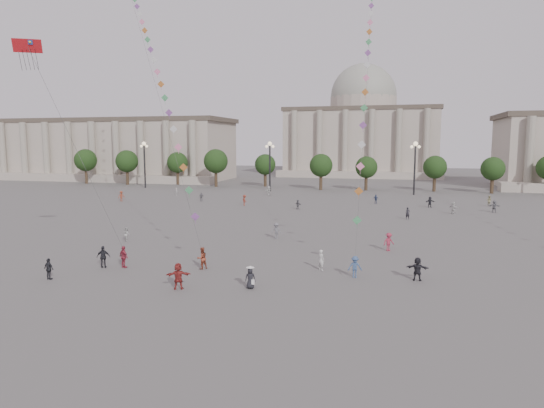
# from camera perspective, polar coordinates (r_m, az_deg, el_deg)

# --- Properties ---
(ground) EXTENTS (360.00, 360.00, 0.00)m
(ground) POSITION_cam_1_polar(r_m,az_deg,el_deg) (34.83, -6.40, -10.28)
(ground) COLOR #565350
(ground) RESTS_ON ground
(hall_west) EXTENTS (84.00, 26.22, 17.20)m
(hall_west) POSITION_cam_1_polar(r_m,az_deg,el_deg) (152.23, -20.25, 6.04)
(hall_west) COLOR #AB9F8F
(hall_west) RESTS_ON ground
(hall_central) EXTENTS (48.30, 34.30, 35.50)m
(hall_central) POSITION_cam_1_polar(r_m,az_deg,el_deg) (160.65, 10.57, 8.48)
(hall_central) COLOR #AB9F8F
(hall_central) RESTS_ON ground
(tree_row) EXTENTS (137.12, 5.12, 8.00)m
(tree_row) POSITION_cam_1_polar(r_m,az_deg,el_deg) (109.72, 8.45, 4.53)
(tree_row) COLOR #36271B
(tree_row) RESTS_ON ground
(lamp_post_far_west) EXTENTS (2.00, 0.90, 10.65)m
(lamp_post_far_west) POSITION_cam_1_polar(r_m,az_deg,el_deg) (116.01, -14.79, 5.48)
(lamp_post_far_west) COLOR #262628
(lamp_post_far_west) RESTS_ON ground
(lamp_post_mid_west) EXTENTS (2.00, 0.90, 10.65)m
(lamp_post_mid_west) POSITION_cam_1_polar(r_m,az_deg,el_deg) (104.56, -0.26, 5.55)
(lamp_post_mid_west) COLOR #262628
(lamp_post_mid_west) RESTS_ON ground
(lamp_post_mid_east) EXTENTS (2.00, 0.90, 10.65)m
(lamp_post_mid_east) POSITION_cam_1_polar(r_m,az_deg,el_deg) (101.02, 16.48, 5.19)
(lamp_post_mid_east) COLOR #262628
(lamp_post_mid_east) RESTS_ON ground
(person_crowd_0) EXTENTS (0.92, 0.39, 1.57)m
(person_crowd_0) POSITION_cam_1_polar(r_m,az_deg,el_deg) (85.26, 12.10, 0.57)
(person_crowd_0) COLOR navy
(person_crowd_0) RESTS_ON ground
(person_crowd_2) EXTENTS (1.29, 1.38, 1.87)m
(person_crowd_2) POSITION_cam_1_polar(r_m,az_deg,el_deg) (90.56, -17.30, 0.88)
(person_crowd_2) COLOR brown
(person_crowd_2) RESTS_ON ground
(person_crowd_3) EXTENTS (1.70, 0.60, 1.81)m
(person_crowd_3) POSITION_cam_1_polar(r_m,az_deg,el_deg) (38.80, 16.74, -7.33)
(person_crowd_3) COLOR #232228
(person_crowd_3) RESTS_ON ground
(person_crowd_4) EXTENTS (1.38, 1.79, 1.89)m
(person_crowd_4) POSITION_cam_1_polar(r_m,az_deg,el_deg) (96.04, -0.37, 1.56)
(person_crowd_4) COLOR silver
(person_crowd_4) RESTS_ON ground
(person_crowd_6) EXTENTS (1.19, 0.73, 1.78)m
(person_crowd_6) POSITION_cam_1_polar(r_m,az_deg,el_deg) (52.98, 0.52, -3.16)
(person_crowd_6) COLOR slate
(person_crowd_6) RESTS_ON ground
(person_crowd_7) EXTENTS (1.55, 1.58, 1.81)m
(person_crowd_7) POSITION_cam_1_polar(r_m,az_deg,el_deg) (76.07, 20.55, -0.43)
(person_crowd_7) COLOR silver
(person_crowd_7) RESTS_ON ground
(person_crowd_8) EXTENTS (1.33, 1.22, 1.79)m
(person_crowd_8) POSITION_cam_1_polar(r_m,az_deg,el_deg) (48.45, 13.57, -4.35)
(person_crowd_8) COLOR #9F2B42
(person_crowd_8) RESTS_ON ground
(person_crowd_9) EXTENTS (1.70, 1.15, 1.76)m
(person_crowd_9) POSITION_cam_1_polar(r_m,az_deg,el_deg) (82.51, 18.09, 0.22)
(person_crowd_9) COLOR black
(person_crowd_9) RESTS_ON ground
(person_crowd_10) EXTENTS (0.49, 0.62, 1.51)m
(person_crowd_10) POSITION_cam_1_polar(r_m,az_deg,el_deg) (97.76, -11.16, 1.42)
(person_crowd_10) COLOR #B6B6B1
(person_crowd_10) RESTS_ON ground
(person_crowd_12) EXTENTS (1.34, 1.25, 1.50)m
(person_crowd_12) POSITION_cam_1_polar(r_m,az_deg,el_deg) (76.56, 3.06, -0.05)
(person_crowd_12) COLOR slate
(person_crowd_12) RESTS_ON ground
(person_crowd_13) EXTENTS (0.74, 0.73, 1.73)m
(person_crowd_13) POSITION_cam_1_polar(r_m,az_deg,el_deg) (40.34, 5.80, -6.56)
(person_crowd_13) COLOR silver
(person_crowd_13) RESTS_ON ground
(person_crowd_16) EXTENTS (1.01, 0.70, 1.59)m
(person_crowd_16) POSITION_cam_1_polar(r_m,az_deg,el_deg) (87.60, -8.32, 0.84)
(person_crowd_16) COLOR #5B5B5F
(person_crowd_16) RESTS_ON ground
(person_crowd_17) EXTENTS (1.27, 1.33, 1.81)m
(person_crowd_17) POSITION_cam_1_polar(r_m,az_deg,el_deg) (80.77, -3.25, 0.44)
(person_crowd_17) COLOR maroon
(person_crowd_17) RESTS_ON ground
(person_crowd_18) EXTENTS (1.71, 0.62, 1.82)m
(person_crowd_18) POSITION_cam_1_polar(r_m,az_deg,el_deg) (80.14, 24.69, -0.26)
(person_crowd_18) COLOR slate
(person_crowd_18) RESTS_ON ground
(person_crowd_19) EXTENTS (0.91, 0.91, 1.49)m
(person_crowd_19) POSITION_cam_1_polar(r_m,az_deg,el_deg) (54.03, -16.72, -3.43)
(person_crowd_19) COLOR #B9BAB5
(person_crowd_19) RESTS_ON ground
(person_crowd_20) EXTENTS (0.71, 0.61, 1.66)m
(person_crowd_20) POSITION_cam_1_polar(r_m,az_deg,el_deg) (68.86, 15.67, -1.06)
(person_crowd_20) COLOR black
(person_crowd_20) RESTS_ON ground
(person_crowd_21) EXTENTS (1.06, 1.00, 1.73)m
(person_crowd_21) POSITION_cam_1_polar(r_m,az_deg,el_deg) (87.90, 24.18, 0.34)
(person_crowd_21) COLOR tan
(person_crowd_21) RESTS_ON ground
(tourist_0) EXTENTS (1.18, 0.88, 1.86)m
(tourist_0) POSITION_cam_1_polar(r_m,az_deg,el_deg) (42.72, -17.05, -5.97)
(tourist_0) COLOR #9C2A3B
(tourist_0) RESTS_ON ground
(tourist_1) EXTENTS (1.04, 0.62, 1.66)m
(tourist_1) POSITION_cam_1_polar(r_m,az_deg,el_deg) (41.20, -24.77, -6.95)
(tourist_1) COLOR #222328
(tourist_1) RESTS_ON ground
(tourist_2) EXTENTS (1.86, 1.20, 1.92)m
(tourist_2) POSITION_cam_1_polar(r_m,az_deg,el_deg) (35.71, -10.97, -8.32)
(tourist_2) COLOR maroon
(tourist_2) RESTS_ON ground
(tourist_4) EXTENTS (1.18, 0.80, 1.87)m
(tourist_4) POSITION_cam_1_polar(r_m,az_deg,el_deg) (43.23, -19.22, -5.90)
(tourist_4) COLOR black
(tourist_4) RESTS_ON ground
(kite_flyer_0) EXTENTS (1.10, 1.13, 1.84)m
(kite_flyer_0) POSITION_cam_1_polar(r_m,az_deg,el_deg) (40.91, -8.24, -6.32)
(kite_flyer_0) COLOR brown
(kite_flyer_0) RESTS_ON ground
(kite_flyer_1) EXTENTS (1.22, 0.88, 1.70)m
(kite_flyer_1) POSITION_cam_1_polar(r_m,az_deg,el_deg) (38.55, 9.73, -7.30)
(kite_flyer_1) COLOR #38537F
(kite_flyer_1) RESTS_ON ground
(hat_person) EXTENTS (0.83, 0.63, 1.69)m
(hat_person) POSITION_cam_1_polar(r_m,az_deg,el_deg) (35.25, -2.57, -8.63)
(hat_person) COLOR black
(hat_person) RESTS_ON ground
(dragon_kite) EXTENTS (4.72, 1.54, 18.18)m
(dragon_kite) POSITION_cam_1_polar(r_m,az_deg,el_deg) (45.47, -26.68, 15.24)
(dragon_kite) COLOR #AF1218
(dragon_kite) RESTS_ON ground
(kite_train_west) EXTENTS (31.13, 39.64, 65.72)m
(kite_train_west) POSITION_cam_1_polar(r_m,az_deg,el_deg) (67.49, -14.72, 18.56)
(kite_train_west) COLOR #3F3F3F
(kite_train_west) RESTS_ON ground
(kite_train_mid) EXTENTS (2.79, 51.87, 68.86)m
(kite_train_mid) POSITION_cam_1_polar(r_m,az_deg,el_deg) (66.82, 11.48, 20.02)
(kite_train_mid) COLOR #3F3F3F
(kite_train_mid) RESTS_ON ground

